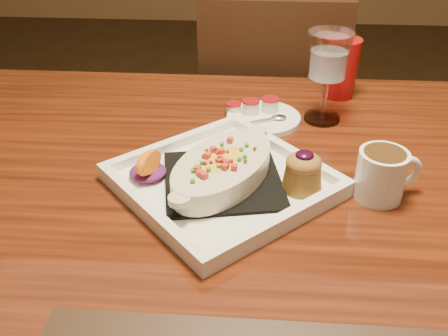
# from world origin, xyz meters

# --- Properties ---
(table) EXTENTS (1.50, 0.90, 0.75)m
(table) POSITION_xyz_m (0.00, 0.00, 0.65)
(table) COLOR maroon
(table) RESTS_ON floor
(chair_far) EXTENTS (0.42, 0.42, 0.93)m
(chair_far) POSITION_xyz_m (-0.00, 0.63, 0.51)
(chair_far) COLOR black
(chair_far) RESTS_ON floor
(plate) EXTENTS (0.45, 0.45, 0.08)m
(plate) POSITION_xyz_m (-0.08, -0.06, 0.78)
(plate) COLOR white
(plate) RESTS_ON table
(coffee_mug) EXTENTS (0.11, 0.08, 0.09)m
(coffee_mug) POSITION_xyz_m (0.17, -0.06, 0.80)
(coffee_mug) COLOR white
(coffee_mug) RESTS_ON table
(goblet) EXTENTS (0.09, 0.09, 0.19)m
(goblet) POSITION_xyz_m (0.10, 0.22, 0.88)
(goblet) COLOR silver
(goblet) RESTS_ON table
(saucer) EXTENTS (0.16, 0.16, 0.11)m
(saucer) POSITION_xyz_m (-0.03, 0.20, 0.76)
(saucer) COLOR white
(saucer) RESTS_ON table
(creamer_loose) EXTENTS (0.04, 0.04, 0.03)m
(creamer_loose) POSITION_xyz_m (-0.09, 0.23, 0.76)
(creamer_loose) COLOR silver
(creamer_loose) RESTS_ON table
(red_tumbler) EXTENTS (0.08, 0.08, 0.14)m
(red_tumbler) POSITION_xyz_m (0.15, 0.34, 0.82)
(red_tumbler) COLOR #AA0C0F
(red_tumbler) RESTS_ON table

